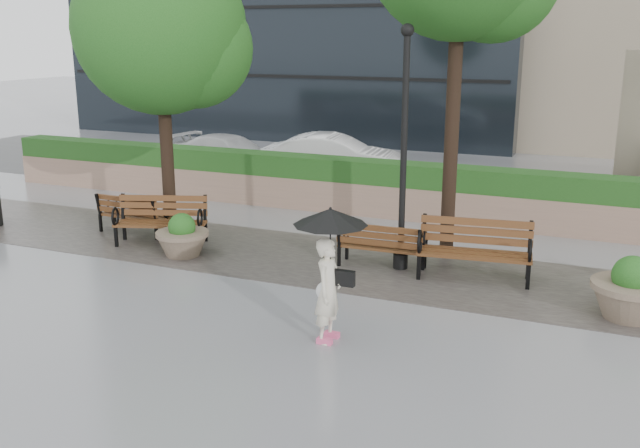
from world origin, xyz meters
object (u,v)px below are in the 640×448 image
at_px(bench_3, 474,263).
at_px(bench_0, 134,222).
at_px(bench_2, 382,254).
at_px(lamppost, 403,165).
at_px(car_right, 333,158).
at_px(bench_1, 161,231).
at_px(car_left, 230,154).
at_px(planter_left, 182,239).
at_px(pedestrian, 329,262).
at_px(planter_right, 630,294).

bearing_deg(bench_3, bench_0, 171.61).
bearing_deg(bench_0, bench_2, -178.69).
distance_m(lamppost, car_right, 8.63).
relative_size(bench_1, car_left, 0.49).
distance_m(bench_1, car_right, 7.82).
bearing_deg(bench_0, car_left, -74.29).
height_order(bench_2, planter_left, bench_2).
bearing_deg(bench_3, pedestrian, -119.66).
xyz_separation_m(bench_1, planter_right, (9.25, -0.55, 0.10)).
bearing_deg(lamppost, planter_right, -13.58).
bearing_deg(planter_left, bench_0, 152.93).
distance_m(bench_2, lamppost, 1.79).
distance_m(planter_right, car_right, 11.83).
xyz_separation_m(lamppost, car_left, (-7.95, 7.30, -1.43)).
xyz_separation_m(bench_0, bench_2, (5.90, -0.13, 0.00)).
relative_size(planter_right, pedestrian, 0.62).
relative_size(bench_3, planter_left, 1.99).
relative_size(bench_3, planter_right, 1.72).
distance_m(planter_right, lamppost, 4.48).
bearing_deg(bench_2, car_left, -46.30).
distance_m(bench_1, pedestrian, 6.13).
bearing_deg(planter_right, bench_1, 176.62).
bearing_deg(pedestrian, bench_1, 60.82).
distance_m(bench_1, lamppost, 5.48).
height_order(bench_2, planter_right, planter_right).
bearing_deg(bench_2, bench_1, 1.92).
bearing_deg(car_left, lamppost, -123.82).
height_order(planter_left, planter_right, planter_right).
relative_size(bench_0, car_left, 0.41).
bearing_deg(bench_0, bench_3, -178.35).
distance_m(bench_2, planter_right, 4.50).
relative_size(bench_1, lamppost, 0.44).
bearing_deg(lamppost, bench_1, -175.21).
relative_size(car_left, pedestrian, 2.07).
height_order(bench_1, bench_3, bench_3).
height_order(bench_1, planter_left, bench_1).
relative_size(lamppost, car_right, 1.06).
xyz_separation_m(planter_left, planter_right, (8.36, -0.01, 0.06)).
bearing_deg(pedestrian, bench_3, -20.00).
xyz_separation_m(lamppost, pedestrian, (-0.01, -3.59, -0.82)).
xyz_separation_m(bench_1, lamppost, (5.19, 0.43, 1.72)).
height_order(planter_left, lamppost, lamppost).
height_order(bench_2, pedestrian, pedestrian).
bearing_deg(bench_0, car_right, -102.01).
height_order(bench_0, pedestrian, pedestrian).
relative_size(bench_3, lamppost, 0.47).
height_order(bench_3, planter_right, bench_3).
relative_size(bench_2, pedestrian, 0.86).
xyz_separation_m(car_left, car_right, (3.60, 0.03, 0.11)).
height_order(bench_0, planter_left, planter_left).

